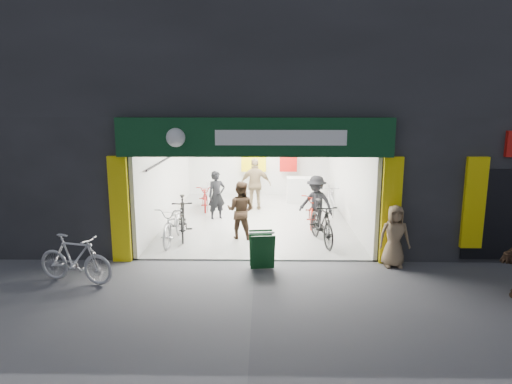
{
  "coord_description": "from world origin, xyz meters",
  "views": [
    {
      "loc": [
        0.22,
        -10.67,
        3.88
      ],
      "look_at": [
        0.0,
        1.5,
        1.43
      ],
      "focal_mm": 32.0,
      "sensor_mm": 36.0,
      "label": 1
    }
  ],
  "objects_px": {
    "bike_left_front": "(174,224)",
    "parked_bike": "(75,259)",
    "sandwich_board": "(262,249)",
    "pedestrian_near": "(394,236)",
    "bike_right_front": "(322,223)"
  },
  "relations": [
    {
      "from": "parked_bike",
      "to": "sandwich_board",
      "type": "xyz_separation_m",
      "value": [
        4.02,
        0.91,
        -0.07
      ]
    },
    {
      "from": "bike_left_front",
      "to": "sandwich_board",
      "type": "relative_size",
      "value": 2.39
    },
    {
      "from": "bike_right_front",
      "to": "parked_bike",
      "type": "distance_m",
      "value": 6.3
    },
    {
      "from": "parked_bike",
      "to": "pedestrian_near",
      "type": "relative_size",
      "value": 1.21
    },
    {
      "from": "bike_left_front",
      "to": "bike_right_front",
      "type": "bearing_deg",
      "value": 2.22
    },
    {
      "from": "pedestrian_near",
      "to": "parked_bike",
      "type": "bearing_deg",
      "value": -172.55
    },
    {
      "from": "bike_left_front",
      "to": "sandwich_board",
      "type": "bearing_deg",
      "value": -35.65
    },
    {
      "from": "parked_bike",
      "to": "sandwich_board",
      "type": "relative_size",
      "value": 2.09
    },
    {
      "from": "bike_left_front",
      "to": "parked_bike",
      "type": "relative_size",
      "value": 1.14
    },
    {
      "from": "bike_right_front",
      "to": "parked_bike",
      "type": "height_order",
      "value": "bike_right_front"
    },
    {
      "from": "bike_right_front",
      "to": "sandwich_board",
      "type": "relative_size",
      "value": 2.32
    },
    {
      "from": "bike_right_front",
      "to": "sandwich_board",
      "type": "distance_m",
      "value": 2.5
    },
    {
      "from": "bike_left_front",
      "to": "bike_right_front",
      "type": "height_order",
      "value": "bike_right_front"
    },
    {
      "from": "bike_left_front",
      "to": "parked_bike",
      "type": "bearing_deg",
      "value": -115.64
    },
    {
      "from": "bike_right_front",
      "to": "pedestrian_near",
      "type": "relative_size",
      "value": 1.34
    }
  ]
}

